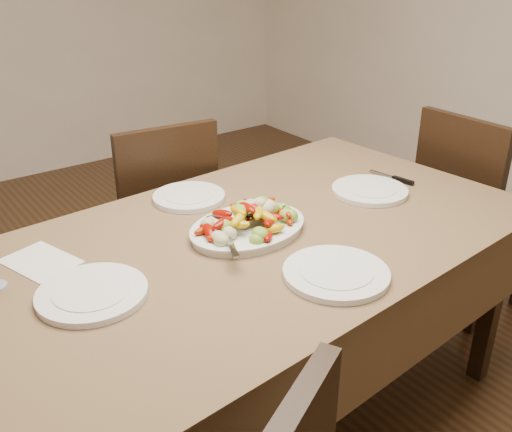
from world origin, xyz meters
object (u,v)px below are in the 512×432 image
at_px(chair_far, 157,220).
at_px(serving_platter, 248,230).
at_px(plate_left, 92,294).
at_px(dining_table, 256,332).
at_px(chair_right, 476,212).
at_px(plate_right, 370,191).
at_px(plate_near, 336,274).
at_px(plate_far, 189,197).

distance_m(chair_far, serving_platter, 0.84).
relative_size(chair_far, plate_left, 3.33).
relative_size(dining_table, chair_right, 1.94).
bearing_deg(plate_right, serving_platter, 179.02).
relative_size(plate_left, plate_near, 0.97).
bearing_deg(plate_left, plate_far, 36.57).
xyz_separation_m(dining_table, plate_far, (-0.03, 0.36, 0.39)).
height_order(plate_left, plate_right, same).
xyz_separation_m(plate_right, plate_far, (-0.56, 0.35, 0.00)).
bearing_deg(plate_left, dining_table, 2.98).
xyz_separation_m(chair_right, plate_far, (-1.29, 0.35, 0.29)).
bearing_deg(chair_far, plate_right, 127.54).
bearing_deg(plate_far, chair_far, 79.34).
height_order(serving_platter, plate_far, serving_platter).
bearing_deg(plate_left, plate_right, 2.09).
bearing_deg(plate_near, dining_table, 93.97).
height_order(chair_far, plate_left, chair_far).
bearing_deg(chair_right, plate_far, 75.57).
relative_size(dining_table, plate_left, 6.45).
distance_m(dining_table, plate_left, 0.67).
bearing_deg(plate_right, chair_right, -0.46).
relative_size(dining_table, plate_right, 6.70).
bearing_deg(chair_far, plate_left, 61.04).
relative_size(chair_far, plate_right, 3.46).
relative_size(chair_far, plate_far, 3.72).
bearing_deg(plate_right, plate_far, 148.22).
xyz_separation_m(plate_far, plate_near, (0.05, -0.69, 0.00)).
bearing_deg(plate_near, chair_right, 15.36).
bearing_deg(serving_platter, plate_left, -174.78).
relative_size(chair_right, plate_far, 3.72).
relative_size(dining_table, chair_far, 1.94).
xyz_separation_m(dining_table, plate_near, (0.02, -0.33, 0.39)).
distance_m(chair_far, plate_left, 1.07).
distance_m(chair_right, serving_platter, 1.31).
height_order(plate_left, plate_near, same).
relative_size(dining_table, plate_near, 6.28).
bearing_deg(chair_right, plate_right, 90.37).
height_order(serving_platter, plate_near, serving_platter).
height_order(dining_table, chair_right, chair_right).
distance_m(plate_far, plate_near, 0.69).
bearing_deg(serving_platter, plate_near, -83.56).
bearing_deg(plate_right, dining_table, -178.84).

